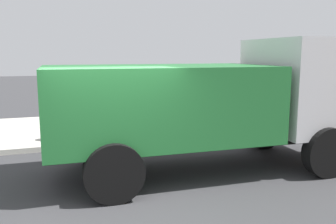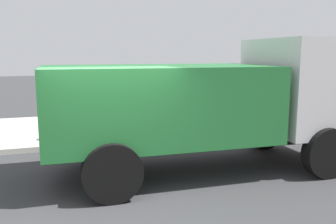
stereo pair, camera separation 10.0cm
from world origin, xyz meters
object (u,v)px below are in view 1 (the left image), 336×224
Objects in this scene: fire_hydrant at (76,120)px; stop_sign at (157,89)px; loose_tire at (75,117)px; dump_truck_green at (214,100)px.

stop_sign is (2.37, -0.80, 0.96)m from fire_hydrant.
dump_truck_green is (2.86, -3.31, 0.79)m from loose_tire.
stop_sign reaches higher than fire_hydrant.
dump_truck_green is at bearing -54.33° from fire_hydrant.
stop_sign is at bearing -18.60° from fire_hydrant.
fire_hydrant is at bearing 83.08° from loose_tire.
stop_sign is (2.44, -0.22, 0.78)m from loose_tire.
loose_tire is 0.19× the size of dump_truck_green.
loose_tire reaches higher than fire_hydrant.
fire_hydrant is 4.88m from dump_truck_green.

